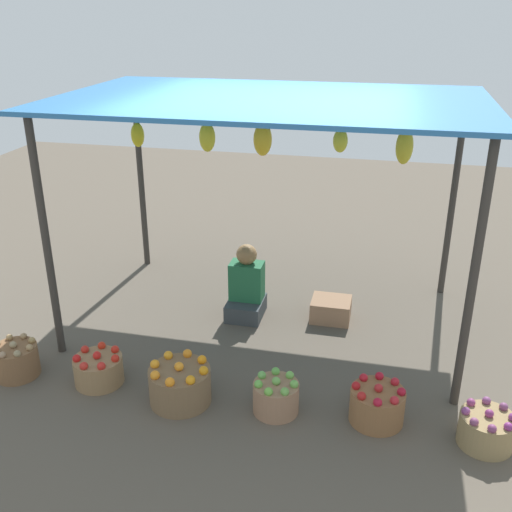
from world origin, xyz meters
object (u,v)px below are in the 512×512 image
basket_potatoes (16,360)px  basket_green_apples (276,396)px  basket_red_tomatoes (99,369)px  basket_red_apples (377,405)px  wooden_crate_near_vendor (331,309)px  vendor_person (246,289)px  basket_purple_onions (486,429)px  basket_oranges (180,384)px

basket_potatoes → basket_green_apples: size_ratio=1.04×
basket_red_tomatoes → basket_green_apples: basket_green_apples is taller
basket_red_apples → wooden_crate_near_vendor: bearing=108.9°
vendor_person → basket_potatoes: 2.28m
vendor_person → basket_potatoes: vendor_person is taller
basket_purple_onions → basket_oranges: bearing=-179.7°
vendor_person → basket_red_tomatoes: vendor_person is taller
basket_red_tomatoes → basket_green_apples: size_ratio=1.13×
basket_red_tomatoes → basket_red_apples: basket_red_apples is taller
basket_oranges → basket_red_apples: bearing=3.8°
basket_potatoes → basket_red_tomatoes: bearing=4.4°
basket_oranges → wooden_crate_near_vendor: basket_oranges is taller
basket_potatoes → basket_red_tomatoes: 0.76m
wooden_crate_near_vendor → basket_oranges: bearing=-122.5°
basket_red_tomatoes → basket_oranges: 0.78m
basket_red_apples → basket_oranges: bearing=-176.2°
basket_red_tomatoes → basket_potatoes: bearing=-175.6°
basket_red_tomatoes → basket_red_apples: 2.35m
vendor_person → basket_green_apples: 1.63m
wooden_crate_near_vendor → basket_potatoes: bearing=-147.9°
vendor_person → wooden_crate_near_vendor: (0.87, 0.10, -0.19)m
basket_green_apples → basket_purple_onions: 1.59m
basket_oranges → basket_purple_onions: bearing=0.3°
basket_potatoes → basket_oranges: (1.53, -0.03, 0.01)m
basket_oranges → basket_red_tomatoes: bearing=173.2°
basket_purple_onions → wooden_crate_near_vendor: 2.11m
basket_red_apples → basket_red_tomatoes: bearing=-179.6°
basket_purple_onions → basket_green_apples: bearing=178.8°
basket_green_apples → wooden_crate_near_vendor: basket_green_apples is taller
basket_oranges → basket_green_apples: basket_oranges is taller
basket_red_tomatoes → basket_green_apples: 1.56m
basket_red_tomatoes → basket_oranges: (0.77, -0.09, 0.03)m
vendor_person → wooden_crate_near_vendor: vendor_person is taller
basket_oranges → basket_green_apples: 0.79m
basket_oranges → basket_red_apples: 1.58m
vendor_person → basket_oranges: bearing=-96.6°
basket_red_tomatoes → basket_red_apples: bearing=0.4°
wooden_crate_near_vendor → basket_purple_onions: bearing=-50.9°
vendor_person → basket_red_apples: (1.40, -1.44, -0.15)m
basket_red_tomatoes → basket_green_apples: (1.56, -0.05, 0.01)m
basket_green_apples → basket_purple_onions: basket_green_apples is taller
vendor_person → basket_oranges: (-0.18, -1.55, -0.14)m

